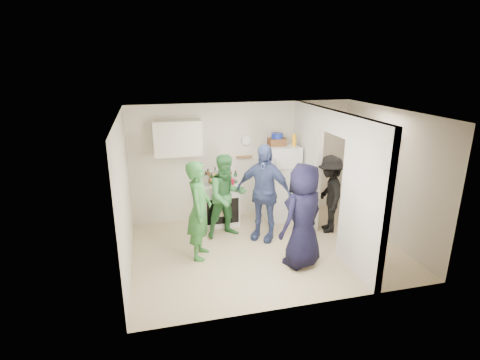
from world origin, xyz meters
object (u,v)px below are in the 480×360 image
(person_denim, at_px, (263,193))
(person_navy, at_px, (303,216))
(person_green_center, at_px, (227,196))
(wicker_basket, at_px, (277,142))
(blue_bowl, at_px, (277,136))
(person_nook, at_px, (329,194))
(stove, at_px, (220,203))
(person_green_left, at_px, (199,210))
(fridge, at_px, (281,183))
(yellow_cup_stack_top, at_px, (294,140))

(person_denim, height_order, person_navy, person_denim)
(person_green_center, height_order, person_navy, person_navy)
(wicker_basket, xyz_separation_m, blue_bowl, (0.00, 0.00, 0.13))
(wicker_basket, bearing_deg, person_nook, -48.12)
(stove, bearing_deg, person_denim, -53.22)
(person_green_left, bearing_deg, fridge, -38.49)
(yellow_cup_stack_top, bearing_deg, blue_bowl, 154.89)
(blue_bowl, relative_size, person_nook, 0.15)
(blue_bowl, distance_m, yellow_cup_stack_top, 0.36)
(stove, height_order, person_green_left, person_green_left)
(wicker_basket, distance_m, person_green_center, 1.63)
(wicker_basket, xyz_separation_m, person_navy, (-0.23, -2.02, -0.81))
(stove, relative_size, person_nook, 0.58)
(stove, xyz_separation_m, person_denim, (0.67, -0.90, 0.48))
(yellow_cup_stack_top, relative_size, person_green_left, 0.14)
(person_green_left, distance_m, person_denim, 1.34)
(person_navy, bearing_deg, yellow_cup_stack_top, -133.49)
(yellow_cup_stack_top, distance_m, person_denim, 1.43)
(person_denim, relative_size, person_navy, 1.06)
(wicker_basket, distance_m, person_green_left, 2.42)
(yellow_cup_stack_top, bearing_deg, person_denim, -139.17)
(person_nook, bearing_deg, wicker_basket, -122.84)
(person_navy, height_order, person_nook, person_navy)
(stove, xyz_separation_m, person_navy, (1.01, -2.00, 0.43))
(blue_bowl, distance_m, person_green_center, 1.70)
(wicker_basket, bearing_deg, fridge, -26.57)
(fridge, distance_m, person_denim, 1.10)
(stove, relative_size, person_denim, 0.48)
(stove, relative_size, person_green_left, 0.52)
(fridge, xyz_separation_m, blue_bowl, (-0.10, 0.05, 1.02))
(yellow_cup_stack_top, height_order, person_green_center, yellow_cup_stack_top)
(fridge, bearing_deg, person_nook, -50.24)
(person_green_left, bearing_deg, person_green_center, -24.17)
(fridge, height_order, yellow_cup_stack_top, yellow_cup_stack_top)
(fridge, bearing_deg, wicker_basket, 153.43)
(person_navy, distance_m, person_nook, 1.53)
(stove, distance_m, fridge, 1.38)
(yellow_cup_stack_top, relative_size, person_navy, 0.14)
(blue_bowl, bearing_deg, person_green_center, -152.18)
(blue_bowl, xyz_separation_m, person_denim, (-0.57, -0.92, -0.89))
(wicker_basket, xyz_separation_m, person_nook, (0.81, -0.91, -0.91))
(blue_bowl, height_order, person_green_center, blue_bowl)
(person_green_left, bearing_deg, person_navy, -94.96)
(stove, xyz_separation_m, person_green_center, (0.02, -0.62, 0.37))
(person_denim, relative_size, person_nook, 1.19)
(blue_bowl, xyz_separation_m, person_navy, (-0.23, -2.02, -0.94))
(person_green_left, bearing_deg, person_denim, -53.87)
(stove, distance_m, person_navy, 2.28)
(yellow_cup_stack_top, bearing_deg, fridge, 155.56)
(wicker_basket, distance_m, person_denim, 1.32)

